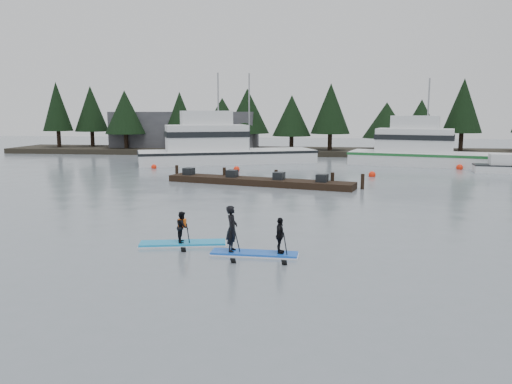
# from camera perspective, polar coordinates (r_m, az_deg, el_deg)

# --- Properties ---
(ground) EXTENTS (160.00, 160.00, 0.00)m
(ground) POSITION_cam_1_polar(r_m,az_deg,el_deg) (18.86, -2.38, -6.18)
(ground) COLOR slate
(ground) RESTS_ON ground
(far_shore) EXTENTS (70.00, 8.00, 0.60)m
(far_shore) POSITION_cam_1_polar(r_m,az_deg,el_deg) (60.18, 4.47, 4.65)
(far_shore) COLOR #2D281E
(far_shore) RESTS_ON ground
(treeline) EXTENTS (60.00, 4.00, 8.00)m
(treeline) POSITION_cam_1_polar(r_m,az_deg,el_deg) (60.21, 4.46, 4.37)
(treeline) COLOR black
(treeline) RESTS_ON ground
(waterfront_building) EXTENTS (18.00, 6.00, 5.00)m
(waterfront_building) POSITION_cam_1_polar(r_m,az_deg,el_deg) (64.29, -8.06, 6.84)
(waterfront_building) COLOR #4C4C51
(waterfront_building) RESTS_ON ground
(fishing_boat_large) EXTENTS (17.69, 10.71, 9.73)m
(fishing_boat_large) POSITION_cam_1_polar(r_m,az_deg,el_deg) (49.37, -3.90, 4.19)
(fishing_boat_large) COLOR white
(fishing_boat_large) RESTS_ON ground
(fishing_boat_medium) EXTENTS (16.06, 8.22, 9.06)m
(fishing_boat_medium) POSITION_cam_1_polar(r_m,az_deg,el_deg) (49.83, 19.17, 3.65)
(fishing_boat_medium) COLOR white
(fishing_boat_medium) RESTS_ON ground
(skiff) EXTENTS (5.78, 2.30, 0.66)m
(skiff) POSITION_cam_1_polar(r_m,az_deg,el_deg) (46.19, 27.06, 2.36)
(skiff) COLOR white
(skiff) RESTS_ON ground
(floating_dock) EXTENTS (13.32, 5.15, 0.44)m
(floating_dock) POSITION_cam_1_polar(r_m,az_deg,el_deg) (34.41, 0.28, 1.19)
(floating_dock) COLOR black
(floating_dock) RESTS_ON ground
(buoy_a) EXTENTS (0.48, 0.48, 0.48)m
(buoy_a) POSITION_cam_1_polar(r_m,az_deg,el_deg) (45.38, -11.58, 2.65)
(buoy_a) COLOR #FF270C
(buoy_a) RESTS_ON ground
(buoy_d) EXTENTS (0.54, 0.54, 0.54)m
(buoy_d) POSITION_cam_1_polar(r_m,az_deg,el_deg) (39.85, 13.12, 1.72)
(buoy_d) COLOR #FF270C
(buoy_d) RESTS_ON ground
(buoy_c) EXTENTS (0.57, 0.57, 0.57)m
(buoy_c) POSITION_cam_1_polar(r_m,az_deg,el_deg) (47.33, 22.24, 2.42)
(buoy_c) COLOR #FF270C
(buoy_c) RESTS_ON ground
(buoy_b) EXTENTS (0.53, 0.53, 0.53)m
(buoy_b) POSITION_cam_1_polar(r_m,az_deg,el_deg) (42.61, -2.23, 2.42)
(buoy_b) COLOR #FF270C
(buoy_b) RESTS_ON ground
(paddleboard_solo) EXTENTS (3.31, 1.44, 1.78)m
(paddleboard_solo) POSITION_cam_1_polar(r_m,az_deg,el_deg) (19.08, -8.39, -4.87)
(paddleboard_solo) COLOR #1694D6
(paddleboard_solo) RESTS_ON ground
(paddleboard_duo) EXTENTS (3.07, 1.09, 2.21)m
(paddleboard_duo) POSITION_cam_1_polar(r_m,az_deg,el_deg) (17.53, -0.35, -5.20)
(paddleboard_duo) COLOR blue
(paddleboard_duo) RESTS_ON ground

